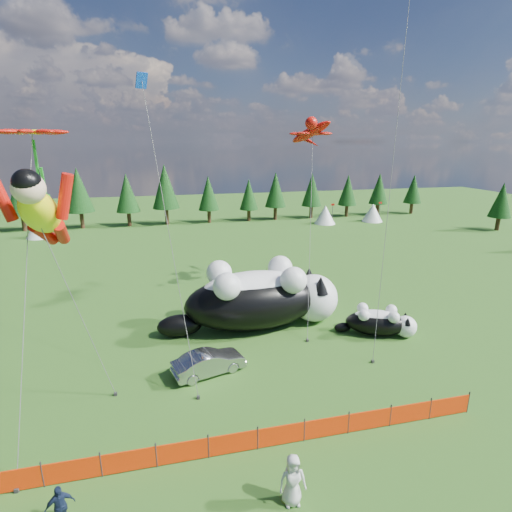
# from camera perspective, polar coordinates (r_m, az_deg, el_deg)

# --- Properties ---
(ground) EXTENTS (160.00, 160.00, 0.00)m
(ground) POSITION_cam_1_polar(r_m,az_deg,el_deg) (20.27, -4.84, -20.71)
(ground) COLOR #0F3B0A
(ground) RESTS_ON ground
(safety_fence) EXTENTS (22.06, 0.06, 1.10)m
(safety_fence) POSITION_cam_1_polar(r_m,az_deg,el_deg) (17.65, -3.25, -25.12)
(safety_fence) COLOR #262626
(safety_fence) RESTS_ON ground
(tree_line) EXTENTS (90.00, 4.00, 8.00)m
(tree_line) POSITION_cam_1_polar(r_m,az_deg,el_deg) (61.69, -11.34, 8.15)
(tree_line) COLOR black
(tree_line) RESTS_ON ground
(festival_tents) EXTENTS (50.00, 3.20, 2.80)m
(festival_tents) POSITION_cam_1_polar(r_m,az_deg,el_deg) (58.63, -0.15, 5.49)
(festival_tents) COLOR white
(festival_tents) RESTS_ON ground
(cat_large) EXTENTS (12.37, 4.62, 4.47)m
(cat_large) POSITION_cam_1_polar(r_m,az_deg,el_deg) (26.80, 0.80, -5.86)
(cat_large) COLOR black
(cat_large) RESTS_ON ground
(cat_small) EXTENTS (4.97, 3.25, 1.89)m
(cat_small) POSITION_cam_1_polar(r_m,az_deg,el_deg) (27.35, 17.29, -8.95)
(cat_small) COLOR black
(cat_small) RESTS_ON ground
(car) EXTENTS (4.17, 2.44, 1.30)m
(car) POSITION_cam_1_polar(r_m,az_deg,el_deg) (22.39, -6.74, -14.88)
(car) COLOR #A2A3A7
(car) RESTS_ON ground
(spectator_c) EXTENTS (1.03, 0.76, 1.57)m
(spectator_c) POSITION_cam_1_polar(r_m,az_deg,el_deg) (16.45, -26.22, -29.45)
(spectator_c) COLOR #16213D
(spectator_c) RESTS_ON ground
(spectator_e) EXTENTS (0.98, 0.67, 1.93)m
(spectator_e) POSITION_cam_1_polar(r_m,az_deg,el_deg) (15.70, 5.24, -29.26)
(spectator_e) COLOR beige
(spectator_e) RESTS_ON ground
(superhero_kite) EXTENTS (4.37, 4.72, 11.57)m
(superhero_kite) POSITION_cam_1_polar(r_m,az_deg,el_deg) (17.55, -28.37, 5.45)
(superhero_kite) COLOR #F7F40D
(superhero_kite) RESTS_ON ground
(gecko_kite) EXTENTS (5.40, 11.51, 15.33)m
(gecko_kite) POSITION_cam_1_polar(r_m,az_deg,el_deg) (31.57, 7.81, 17.10)
(gecko_kite) COLOR red
(gecko_kite) RESTS_ON ground
(flower_kite) EXTENTS (3.76, 7.79, 13.67)m
(flower_kite) POSITION_cam_1_polar(r_m,az_deg,el_deg) (19.59, -29.31, 14.70)
(flower_kite) COLOR red
(flower_kite) RESTS_ON ground
(diamond_kite_a) EXTENTS (2.27, 4.25, 15.75)m
(diamond_kite_a) POSITION_cam_1_polar(r_m,az_deg,el_deg) (20.82, -15.63, 21.02)
(diamond_kite_a) COLOR blue
(diamond_kite_a) RESTS_ON ground
(diamond_kite_b) EXTENTS (3.98, 6.00, 21.64)m
(diamond_kite_b) POSITION_cam_1_polar(r_m,az_deg,el_deg) (28.18, 20.91, 29.65)
(diamond_kite_b) COLOR #0B8771
(diamond_kite_b) RESTS_ON ground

